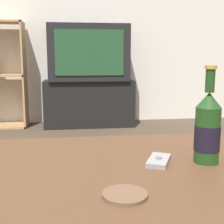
% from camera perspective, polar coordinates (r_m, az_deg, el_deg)
% --- Properties ---
extents(back_wall, '(8.00, 0.05, 2.60)m').
position_cam_1_polar(back_wall, '(3.84, -7.40, 17.73)').
color(back_wall, silver).
rests_on(back_wall, ground_plane).
extents(coffee_table, '(1.33, 0.76, 0.48)m').
position_cam_1_polar(coffee_table, '(0.86, -5.55, -14.95)').
color(coffee_table, brown).
rests_on(coffee_table, ground_plane).
extents(tv_stand, '(1.01, 0.39, 0.52)m').
position_cam_1_polar(tv_stand, '(3.58, -4.22, 1.64)').
color(tv_stand, black).
rests_on(tv_stand, ground_plane).
extents(television, '(0.87, 0.46, 0.61)m').
position_cam_1_polar(television, '(3.53, -4.34, 10.71)').
color(television, black).
rests_on(television, tv_stand).
extents(beer_bottle, '(0.07, 0.07, 0.28)m').
position_cam_1_polar(beer_bottle, '(0.92, 17.07, -2.94)').
color(beer_bottle, '#1E4219').
rests_on(beer_bottle, coffee_table).
extents(cell_phone, '(0.10, 0.12, 0.02)m').
position_cam_1_polar(cell_phone, '(0.91, 8.55, -8.77)').
color(cell_phone, gray).
rests_on(cell_phone, coffee_table).
extents(coaster, '(0.10, 0.10, 0.01)m').
position_cam_1_polar(coaster, '(0.70, 2.36, -14.88)').
color(coaster, brown).
rests_on(coaster, coffee_table).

